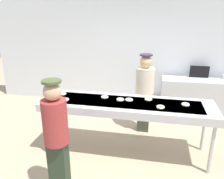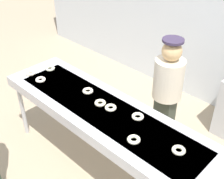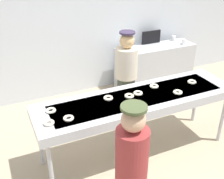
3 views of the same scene
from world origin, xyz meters
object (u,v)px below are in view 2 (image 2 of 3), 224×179
at_px(sugar_donut_4, 138,117).
at_px(sugar_donut_8, 111,108).
at_px(sugar_donut_1, 179,150).
at_px(sugar_donut_3, 88,91).
at_px(sugar_donut_2, 31,73).
at_px(sugar_donut_6, 40,80).
at_px(fryer_conveyor, 105,115).
at_px(sugar_donut_0, 100,103).
at_px(sugar_donut_7, 134,140).
at_px(sugar_donut_5, 50,68).
at_px(worker_baker, 167,90).

bearing_deg(sugar_donut_4, sugar_donut_8, -164.18).
relative_size(sugar_donut_1, sugar_donut_3, 1.00).
distance_m(sugar_donut_2, sugar_donut_6, 0.24).
distance_m(sugar_donut_2, sugar_donut_4, 1.66).
bearing_deg(sugar_donut_2, sugar_donut_8, 8.72).
distance_m(fryer_conveyor, sugar_donut_2, 1.29).
bearing_deg(sugar_donut_0, sugar_donut_3, 166.78).
height_order(fryer_conveyor, sugar_donut_7, sugar_donut_7).
bearing_deg(sugar_donut_4, sugar_donut_5, -178.72).
xyz_separation_m(fryer_conveyor, worker_baker, (0.25, 0.85, 0.06)).
xyz_separation_m(sugar_donut_1, sugar_donut_5, (-2.15, 0.08, 0.00)).
height_order(sugar_donut_5, sugar_donut_7, same).
distance_m(sugar_donut_1, sugar_donut_7, 0.44).
xyz_separation_m(fryer_conveyor, sugar_donut_3, (-0.40, 0.11, 0.09)).
relative_size(sugar_donut_0, sugar_donut_3, 1.00).
height_order(sugar_donut_2, sugar_donut_8, same).
height_order(sugar_donut_1, sugar_donut_2, same).
height_order(sugar_donut_4, sugar_donut_5, same).
bearing_deg(sugar_donut_4, sugar_donut_6, -168.02).
xyz_separation_m(fryer_conveyor, sugar_donut_2, (-1.28, -0.14, 0.09)).
xyz_separation_m(fryer_conveyor, sugar_donut_6, (-1.04, -0.14, 0.09)).
height_order(sugar_donut_1, sugar_donut_5, same).
relative_size(sugar_donut_1, worker_baker, 0.08).
xyz_separation_m(sugar_donut_3, sugar_donut_7, (0.96, -0.26, 0.00)).
height_order(fryer_conveyor, sugar_donut_1, sugar_donut_1).
bearing_deg(sugar_donut_8, sugar_donut_6, -169.19).
xyz_separation_m(sugar_donut_1, sugar_donut_3, (-1.36, 0.07, 0.00)).
xyz_separation_m(sugar_donut_1, sugar_donut_8, (-0.92, 0.03, 0.00)).
bearing_deg(sugar_donut_0, sugar_donut_6, -168.67).
relative_size(sugar_donut_4, sugar_donut_7, 1.00).
height_order(fryer_conveyor, sugar_donut_0, sugar_donut_0).
bearing_deg(sugar_donut_0, sugar_donut_4, 13.24).
bearing_deg(sugar_donut_4, sugar_donut_7, -56.06).
bearing_deg(sugar_donut_7, worker_baker, 107.13).
distance_m(sugar_donut_0, sugar_donut_8, 0.15).
relative_size(fryer_conveyor, sugar_donut_2, 22.07).
xyz_separation_m(sugar_donut_0, sugar_donut_3, (-0.29, 0.07, 0.00)).
height_order(sugar_donut_3, sugar_donut_8, same).
relative_size(sugar_donut_6, sugar_donut_8, 1.00).
distance_m(sugar_donut_5, worker_baker, 1.62).
bearing_deg(sugar_donut_6, sugar_donut_7, -0.21).
distance_m(fryer_conveyor, sugar_donut_6, 1.05).
height_order(sugar_donut_5, sugar_donut_8, same).
xyz_separation_m(sugar_donut_7, worker_baker, (-0.31, 1.00, -0.03)).
distance_m(sugar_donut_3, sugar_donut_4, 0.76).
distance_m(sugar_donut_6, sugar_donut_8, 1.09).
xyz_separation_m(sugar_donut_5, sugar_donut_7, (1.75, -0.27, 0.00)).
height_order(fryer_conveyor, sugar_donut_4, sugar_donut_4).
height_order(sugar_donut_0, sugar_donut_2, same).
bearing_deg(sugar_donut_6, sugar_donut_3, 21.66).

